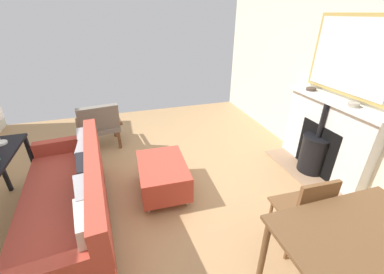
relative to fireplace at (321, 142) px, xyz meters
name	(u,v)px	position (x,y,z in m)	size (l,w,h in m)	color
ground_plane	(148,188)	(2.34, -0.32, -0.48)	(5.06, 5.65, 0.01)	tan
wall_left	(330,74)	(-0.19, -0.32, 0.83)	(0.12, 5.65, 2.60)	silver
fireplace	(321,142)	(0.00, 0.00, 0.00)	(0.52, 1.44, 1.07)	#9E7A5B
mirror_over_mantel	(352,56)	(-0.10, 0.00, 1.12)	(0.04, 1.15, 0.90)	tan
mantel_bowl_near	(311,89)	(-0.01, -0.40, 0.63)	(0.13, 0.13, 0.04)	#47382D
mantel_bowl_far	(354,104)	(-0.01, 0.28, 0.63)	(0.13, 0.13, 0.05)	#9E9384
sofa	(72,199)	(3.14, 0.08, -0.12)	(0.96, 2.06, 0.79)	#B2B2B7
ottoman	(163,175)	(2.16, -0.19, -0.22)	(0.59, 0.82, 0.41)	#B2B2B7
armchair_accent	(99,124)	(2.92, -1.60, -0.03)	(0.75, 0.69, 0.80)	brown
dining_table	(371,253)	(1.10, 1.58, 0.17)	(1.14, 0.86, 0.72)	brown
dining_chair_near_fireplace	(305,209)	(1.11, 1.01, 0.03)	(0.42, 0.42, 0.84)	brown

